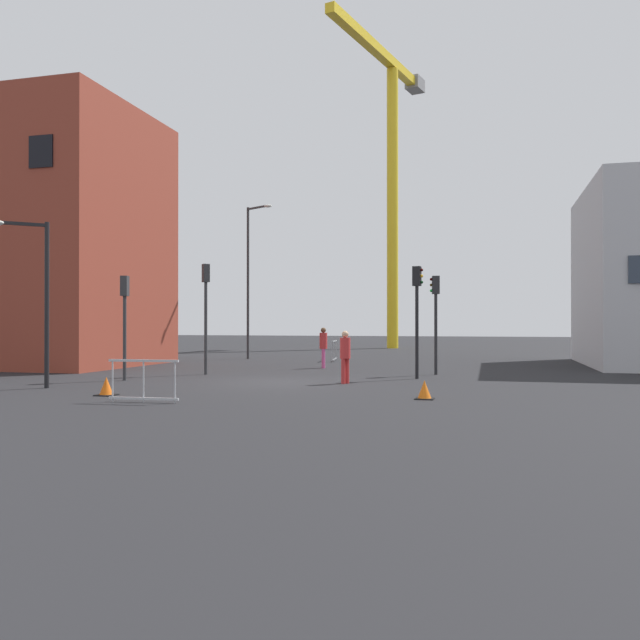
% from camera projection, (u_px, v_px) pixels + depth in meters
% --- Properties ---
extents(ground, '(160.00, 160.00, 0.00)m').
position_uv_depth(ground, '(279.00, 382.00, 21.88)').
color(ground, black).
extents(brick_building, '(8.72, 8.48, 11.92)m').
position_uv_depth(brick_building, '(53.00, 240.00, 30.72)').
color(brick_building, brown).
rests_on(brick_building, ground).
extents(construction_crane, '(5.05, 16.40, 23.35)m').
position_uv_depth(construction_crane, '(391.00, 156.00, 51.66)').
color(construction_crane, yellow).
rests_on(construction_crane, ground).
extents(streetlamp_tall, '(1.74, 0.97, 8.49)m').
position_uv_depth(streetlamp_tall, '(250.00, 271.00, 36.14)').
color(streetlamp_tall, '#2D2D30').
rests_on(streetlamp_tall, ground).
extents(streetlamp_short, '(1.33, 1.08, 5.09)m').
position_uv_depth(streetlamp_short, '(38.00, 286.00, 19.76)').
color(streetlamp_short, black).
rests_on(streetlamp_short, ground).
extents(traffic_light_far, '(0.39, 0.29, 3.82)m').
position_uv_depth(traffic_light_far, '(436.00, 308.00, 25.06)').
color(traffic_light_far, '#232326').
rests_on(traffic_light_far, ground).
extents(traffic_light_verge, '(0.29, 0.39, 3.64)m').
position_uv_depth(traffic_light_verge, '(125.00, 310.00, 22.53)').
color(traffic_light_verge, '#2D2D30').
rests_on(traffic_light_verge, ground).
extents(traffic_light_island, '(0.38, 0.28, 4.03)m').
position_uv_depth(traffic_light_island, '(417.00, 303.00, 23.18)').
color(traffic_light_island, black).
rests_on(traffic_light_island, ground).
extents(traffic_light_corner, '(0.37, 0.37, 4.29)m').
position_uv_depth(traffic_light_corner, '(206.00, 301.00, 25.17)').
color(traffic_light_corner, '#2D2D30').
rests_on(traffic_light_corner, ground).
extents(pedestrian_walking, '(0.34, 0.34, 1.80)m').
position_uv_depth(pedestrian_walking, '(323.00, 344.00, 28.75)').
color(pedestrian_walking, '#D14C8C').
rests_on(pedestrian_walking, ground).
extents(pedestrian_waiting, '(0.34, 0.34, 1.74)m').
position_uv_depth(pedestrian_waiting, '(345.00, 353.00, 21.33)').
color(pedestrian_waiting, red).
rests_on(pedestrian_waiting, ground).
extents(safety_barrier_rear, '(0.37, 2.25, 1.08)m').
position_uv_depth(safety_barrier_rear, '(334.00, 350.00, 34.15)').
color(safety_barrier_rear, gray).
rests_on(safety_barrier_rear, ground).
extents(safety_barrier_right_run, '(1.86, 0.19, 1.08)m').
position_uv_depth(safety_barrier_right_run, '(143.00, 380.00, 16.23)').
color(safety_barrier_right_run, '#B2B5BA').
rests_on(safety_barrier_right_run, ground).
extents(traffic_cone_orange, '(0.51, 0.51, 0.51)m').
position_uv_depth(traffic_cone_orange, '(106.00, 387.00, 17.82)').
color(traffic_cone_orange, black).
rests_on(traffic_cone_orange, ground).
extents(traffic_cone_striped, '(0.49, 0.49, 0.49)m').
position_uv_depth(traffic_cone_striped, '(424.00, 391.00, 16.96)').
color(traffic_cone_striped, black).
rests_on(traffic_cone_striped, ground).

